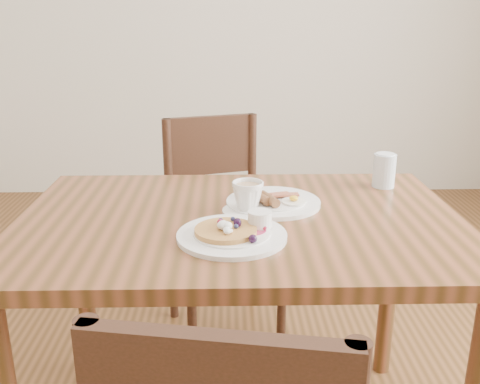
{
  "coord_description": "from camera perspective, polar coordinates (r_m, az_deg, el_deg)",
  "views": [
    {
      "loc": [
        -0.03,
        -1.35,
        1.27
      ],
      "look_at": [
        0.0,
        0.0,
        0.82
      ],
      "focal_mm": 40.0,
      "sensor_mm": 36.0,
      "label": 1
    }
  ],
  "objects": [
    {
      "name": "chair_far",
      "position": [
        2.16,
        -2.14,
        -2.69
      ],
      "size": [
        0.52,
        0.52,
        0.88
      ],
      "rotation": [
        0.0,
        0.0,
        3.44
      ],
      "color": "#3E2116",
      "rests_on": "ground"
    },
    {
      "name": "dining_table",
      "position": [
        1.48,
        -0.0,
        -6.2
      ],
      "size": [
        1.2,
        0.8,
        0.75
      ],
      "color": "brown",
      "rests_on": "ground"
    },
    {
      "name": "breakfast_plate",
      "position": [
        1.54,
        3.42,
        -0.95
      ],
      "size": [
        0.27,
        0.27,
        0.04
      ],
      "color": "white",
      "rests_on": "dining_table"
    },
    {
      "name": "teacup_saucer",
      "position": [
        1.46,
        0.83,
        -0.71
      ],
      "size": [
        0.14,
        0.14,
        0.09
      ],
      "color": "white",
      "rests_on": "dining_table"
    },
    {
      "name": "pancake_plate",
      "position": [
        1.31,
        -0.68,
        -4.33
      ],
      "size": [
        0.27,
        0.27,
        0.06
      ],
      "color": "white",
      "rests_on": "dining_table"
    },
    {
      "name": "water_glass",
      "position": [
        1.74,
        15.13,
        2.22
      ],
      "size": [
        0.07,
        0.07,
        0.11
      ],
      "primitive_type": "cylinder",
      "color": "silver",
      "rests_on": "dining_table"
    }
  ]
}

